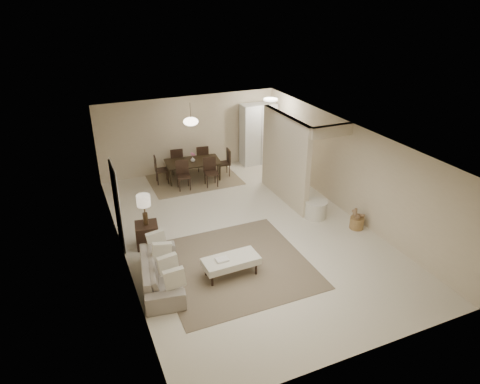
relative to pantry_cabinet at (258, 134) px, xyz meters
name	(u,v)px	position (x,y,z in m)	size (l,w,h in m)	color
floor	(244,231)	(-2.35, -4.15, -1.05)	(9.00, 9.00, 0.00)	beige
ceiling	(245,137)	(-2.35, -4.15, 1.45)	(9.00, 9.00, 0.00)	white
back_wall	(189,134)	(-2.35, 0.35, 0.20)	(6.00, 6.00, 0.00)	#C6B596
left_wall	(119,209)	(-5.35, -4.15, 0.20)	(9.00, 9.00, 0.00)	#C6B596
right_wall	(347,168)	(0.65, -4.15, 0.20)	(9.00, 9.00, 0.00)	#C6B596
partition	(285,159)	(-0.55, -2.90, 0.20)	(0.15, 2.50, 2.50)	#C6B596
doorway	(117,207)	(-5.32, -3.55, -0.03)	(0.04, 0.90, 2.04)	black
pantry_cabinet	(258,134)	(0.00, 0.00, 0.00)	(1.20, 0.55, 2.10)	silver
flush_light	(271,99)	(-0.05, -0.95, 1.41)	(0.44, 0.44, 0.05)	white
living_rug	(234,265)	(-3.16, -5.44, -1.04)	(3.20, 3.20, 0.01)	brown
sofa	(161,272)	(-4.80, -5.44, -0.76)	(0.78, 1.99, 0.58)	gray
ottoman_bench	(231,262)	(-3.36, -5.74, -0.70)	(1.22, 0.59, 0.43)	beige
side_table	(147,235)	(-4.75, -3.85, -0.76)	(0.52, 0.52, 0.58)	black
table_lamp	(144,203)	(-4.75, -3.85, 0.09)	(0.32, 0.32, 0.76)	#43301C
round_pouf	(316,209)	(-0.29, -4.25, -0.82)	(0.60, 0.60, 0.47)	beige
wicker_basket	(357,223)	(0.37, -5.17, -0.90)	(0.36, 0.36, 0.30)	brown
dining_rug	(194,179)	(-2.54, -0.52, -1.04)	(2.80, 2.10, 0.01)	#867153
dining_table	(193,170)	(-2.54, -0.52, -0.75)	(1.73, 0.96, 0.61)	black
dining_chairs	(193,166)	(-2.54, -0.52, -0.60)	(2.43, 1.86, 0.90)	black
vase	(193,159)	(-2.54, -0.52, -0.37)	(0.15, 0.15, 0.16)	silver
yellow_mat	(284,179)	(0.13, -1.70, -1.04)	(0.96, 0.59, 0.01)	yellow
pendant_light	(191,122)	(-2.54, -0.52, 0.87)	(0.46, 0.46, 0.71)	#43301C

